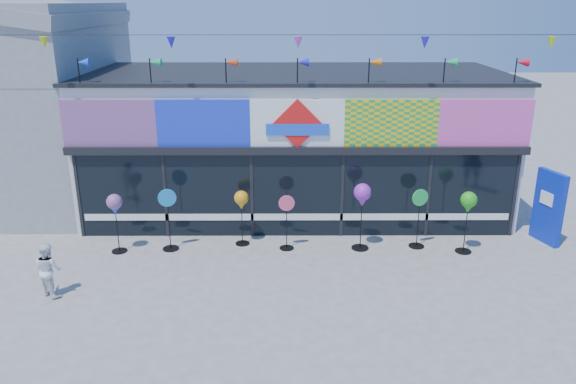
{
  "coord_description": "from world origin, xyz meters",
  "views": [
    {
      "loc": [
        -0.29,
        -10.68,
        6.06
      ],
      "look_at": [
        -0.24,
        2.0,
        1.73
      ],
      "focal_mm": 35.0,
      "sensor_mm": 36.0,
      "label": 1
    }
  ],
  "objects_px": {
    "spinner_4": "(362,197)",
    "spinner_3": "(287,221)",
    "spinner_5": "(419,217)",
    "child": "(48,269)",
    "spinner_6": "(468,204)",
    "blue_sign": "(548,207)",
    "spinner_1": "(169,218)",
    "spinner_0": "(115,206)",
    "spinner_2": "(241,202)"
  },
  "relations": [
    {
      "from": "spinner_4",
      "to": "spinner_3",
      "type": "bearing_deg",
      "value": 180.0
    },
    {
      "from": "spinner_5",
      "to": "child",
      "type": "relative_size",
      "value": 1.3
    },
    {
      "from": "spinner_4",
      "to": "spinner_6",
      "type": "bearing_deg",
      "value": -4.77
    },
    {
      "from": "blue_sign",
      "to": "spinner_1",
      "type": "xyz_separation_m",
      "value": [
        -9.81,
        -0.46,
        -0.11
      ]
    },
    {
      "from": "spinner_1",
      "to": "spinner_5",
      "type": "height_order",
      "value": "spinner_1"
    },
    {
      "from": "spinner_4",
      "to": "spinner_1",
      "type": "bearing_deg",
      "value": -179.69
    },
    {
      "from": "blue_sign",
      "to": "spinner_0",
      "type": "xyz_separation_m",
      "value": [
        -11.09,
        -0.6,
        0.27
      ]
    },
    {
      "from": "spinner_3",
      "to": "spinner_1",
      "type": "bearing_deg",
      "value": -179.49
    },
    {
      "from": "spinner_3",
      "to": "spinner_6",
      "type": "distance_m",
      "value": 4.53
    },
    {
      "from": "spinner_1",
      "to": "spinner_6",
      "type": "distance_m",
      "value": 7.5
    },
    {
      "from": "spinner_4",
      "to": "spinner_5",
      "type": "bearing_deg",
      "value": 4.32
    },
    {
      "from": "spinner_0",
      "to": "spinner_5",
      "type": "relative_size",
      "value": 0.98
    },
    {
      "from": "blue_sign",
      "to": "spinner_1",
      "type": "relative_size",
      "value": 1.19
    },
    {
      "from": "spinner_1",
      "to": "spinner_5",
      "type": "relative_size",
      "value": 1.04
    },
    {
      "from": "child",
      "to": "spinner_3",
      "type": "bearing_deg",
      "value": -121.48
    },
    {
      "from": "spinner_2",
      "to": "spinner_4",
      "type": "xyz_separation_m",
      "value": [
        3.06,
        -0.3,
        0.23
      ]
    },
    {
      "from": "spinner_3",
      "to": "spinner_6",
      "type": "height_order",
      "value": "spinner_6"
    },
    {
      "from": "blue_sign",
      "to": "spinner_3",
      "type": "relative_size",
      "value": 1.33
    },
    {
      "from": "blue_sign",
      "to": "spinner_0",
      "type": "relative_size",
      "value": 1.25
    },
    {
      "from": "spinner_5",
      "to": "spinner_6",
      "type": "height_order",
      "value": "spinner_6"
    },
    {
      "from": "spinner_4",
      "to": "blue_sign",
      "type": "bearing_deg",
      "value": 5.04
    },
    {
      "from": "blue_sign",
      "to": "child",
      "type": "height_order",
      "value": "blue_sign"
    },
    {
      "from": "blue_sign",
      "to": "spinner_2",
      "type": "relative_size",
      "value": 1.31
    },
    {
      "from": "spinner_6",
      "to": "spinner_4",
      "type": "bearing_deg",
      "value": 175.23
    },
    {
      "from": "spinner_1",
      "to": "spinner_2",
      "type": "distance_m",
      "value": 1.88
    },
    {
      "from": "spinner_0",
      "to": "spinner_1",
      "type": "distance_m",
      "value": 1.34
    },
    {
      "from": "spinner_0",
      "to": "child",
      "type": "height_order",
      "value": "spinner_0"
    },
    {
      "from": "spinner_6",
      "to": "child",
      "type": "height_order",
      "value": "spinner_6"
    },
    {
      "from": "spinner_2",
      "to": "spinner_5",
      "type": "height_order",
      "value": "spinner_5"
    },
    {
      "from": "spinner_4",
      "to": "child",
      "type": "relative_size",
      "value": 1.45
    },
    {
      "from": "spinner_4",
      "to": "spinner_6",
      "type": "distance_m",
      "value": 2.61
    },
    {
      "from": "spinner_0",
      "to": "spinner_3",
      "type": "distance_m",
      "value": 4.29
    },
    {
      "from": "spinner_4",
      "to": "spinner_6",
      "type": "height_order",
      "value": "spinner_4"
    },
    {
      "from": "spinner_0",
      "to": "child",
      "type": "xyz_separation_m",
      "value": [
        -0.84,
        -2.22,
        -0.63
      ]
    },
    {
      "from": "child",
      "to": "spinner_5",
      "type": "bearing_deg",
      "value": -130.09
    },
    {
      "from": "spinner_1",
      "to": "spinner_3",
      "type": "xyz_separation_m",
      "value": [
        2.99,
        0.03,
        -0.09
      ]
    },
    {
      "from": "spinner_6",
      "to": "spinner_3",
      "type": "bearing_deg",
      "value": 177.24
    },
    {
      "from": "blue_sign",
      "to": "spinner_4",
      "type": "xyz_separation_m",
      "value": [
        -4.93,
        -0.43,
        0.44
      ]
    },
    {
      "from": "spinner_4",
      "to": "spinner_6",
      "type": "xyz_separation_m",
      "value": [
        2.6,
        -0.22,
        -0.12
      ]
    },
    {
      "from": "spinner_2",
      "to": "spinner_4",
      "type": "bearing_deg",
      "value": -5.56
    },
    {
      "from": "blue_sign",
      "to": "spinner_4",
      "type": "height_order",
      "value": "blue_sign"
    },
    {
      "from": "spinner_6",
      "to": "child",
      "type": "relative_size",
      "value": 1.33
    },
    {
      "from": "spinner_0",
      "to": "spinner_4",
      "type": "distance_m",
      "value": 6.17
    },
    {
      "from": "spinner_0",
      "to": "spinner_5",
      "type": "xyz_separation_m",
      "value": [
        7.64,
        0.28,
        -0.41
      ]
    },
    {
      "from": "child",
      "to": "spinner_2",
      "type": "bearing_deg",
      "value": -112.32
    },
    {
      "from": "spinner_3",
      "to": "spinner_4",
      "type": "distance_m",
      "value": 2.0
    },
    {
      "from": "spinner_0",
      "to": "spinner_5",
      "type": "distance_m",
      "value": 7.66
    },
    {
      "from": "spinner_0",
      "to": "spinner_3",
      "type": "height_order",
      "value": "spinner_0"
    },
    {
      "from": "spinner_4",
      "to": "child",
      "type": "bearing_deg",
      "value": -161.22
    },
    {
      "from": "spinner_5",
      "to": "child",
      "type": "xyz_separation_m",
      "value": [
        -8.48,
        -2.49,
        -0.22
      ]
    }
  ]
}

